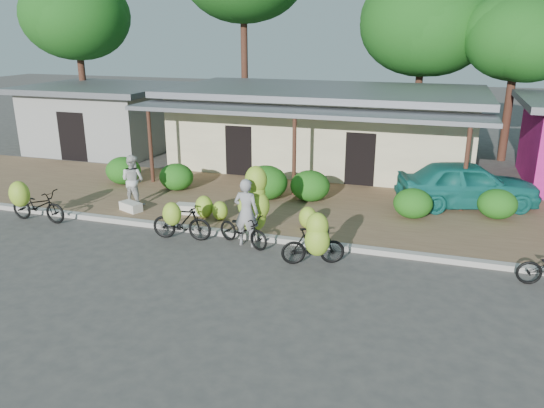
# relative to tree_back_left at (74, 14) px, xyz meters

# --- Properties ---
(ground) EXTENTS (100.00, 100.00, 0.00)m
(ground) POSITION_rel_tree_back_left_xyz_m (13.69, -13.11, -6.44)
(ground) COLOR #413E3C
(ground) RESTS_ON ground
(sidewalk) EXTENTS (60.00, 6.00, 0.12)m
(sidewalk) POSITION_rel_tree_back_left_xyz_m (13.69, -8.11, -6.38)
(sidewalk) COLOR olive
(sidewalk) RESTS_ON ground
(curb) EXTENTS (60.00, 0.25, 0.15)m
(curb) POSITION_rel_tree_back_left_xyz_m (13.69, -11.11, -6.37)
(curb) COLOR #A8A399
(curb) RESTS_ON ground
(shop_main) EXTENTS (13.00, 8.50, 3.35)m
(shop_main) POSITION_rel_tree_back_left_xyz_m (13.69, -2.18, -4.72)
(shop_main) COLOR beige
(shop_main) RESTS_ON ground
(shop_grey) EXTENTS (7.00, 6.00, 3.15)m
(shop_grey) POSITION_rel_tree_back_left_xyz_m (2.69, -2.12, -4.83)
(shop_grey) COLOR gray
(shop_grey) RESTS_ON ground
(tree_back_left) EXTENTS (5.55, 5.46, 8.53)m
(tree_back_left) POSITION_rel_tree_back_left_xyz_m (0.00, 0.00, 0.00)
(tree_back_left) COLOR #4A2A1D
(tree_back_left) RESTS_ON ground
(tree_center_right) EXTENTS (6.14, 6.09, 8.35)m
(tree_center_right) POSITION_rel_tree_back_left_xyz_m (17.00, 3.50, -0.43)
(tree_center_right) COLOR #4A2A1D
(tree_center_right) RESTS_ON ground
(tree_near_right) EXTENTS (4.57, 4.39, 7.08)m
(tree_near_right) POSITION_rel_tree_back_left_xyz_m (21.00, 1.50, -1.06)
(tree_near_right) COLOR #4A2A1D
(tree_near_right) RESTS_ON ground
(hedge_0) EXTENTS (1.32, 1.19, 1.03)m
(hedge_0) POSITION_rel_tree_back_left_xyz_m (7.22, -7.63, -5.81)
(hedge_0) COLOR #175012
(hedge_0) RESTS_ON sidewalk
(hedge_1) EXTENTS (1.25, 1.12, 0.97)m
(hedge_1) POSITION_rel_tree_back_left_xyz_m (9.49, -7.74, -5.84)
(hedge_1) COLOR #175012
(hedge_1) RESTS_ON sidewalk
(hedge_2) EXTENTS (1.49, 1.34, 1.17)m
(hedge_2) POSITION_rel_tree_back_left_xyz_m (12.91, -7.78, -5.74)
(hedge_2) COLOR #175012
(hedge_2) RESTS_ON sidewalk
(hedge_3) EXTENTS (1.34, 1.21, 1.05)m
(hedge_3) POSITION_rel_tree_back_left_xyz_m (14.40, -7.53, -5.80)
(hedge_3) COLOR #175012
(hedge_3) RESTS_ON sidewalk
(hedge_4) EXTENTS (1.19, 1.07, 0.93)m
(hedge_4) POSITION_rel_tree_back_left_xyz_m (17.83, -8.24, -5.86)
(hedge_4) COLOR #175012
(hedge_4) RESTS_ON sidewalk
(hedge_5) EXTENTS (1.18, 1.06, 0.92)m
(hedge_5) POSITION_rel_tree_back_left_xyz_m (20.29, -7.51, -5.86)
(hedge_5) COLOR #175012
(hedge_5) RESTS_ON sidewalk
(bike_far_left) EXTENTS (1.94, 1.27, 1.46)m
(bike_far_left) POSITION_rel_tree_back_left_xyz_m (6.82, -11.85, -5.85)
(bike_far_left) COLOR black
(bike_far_left) RESTS_ON ground
(bike_left) EXTENTS (1.76, 1.20, 1.31)m
(bike_left) POSITION_rel_tree_back_left_xyz_m (11.74, -11.85, -5.86)
(bike_left) COLOR black
(bike_left) RESTS_ON ground
(bike_center) EXTENTS (1.81, 1.39, 2.14)m
(bike_center) POSITION_rel_tree_back_left_xyz_m (13.63, -11.36, -5.60)
(bike_center) COLOR black
(bike_center) RESTS_ON ground
(bike_right) EXTENTS (1.67, 1.37, 1.57)m
(bike_right) POSITION_rel_tree_back_left_xyz_m (15.72, -12.45, -5.76)
(bike_right) COLOR black
(bike_right) RESTS_ON ground
(loose_banana_a) EXTENTS (0.56, 0.48, 0.70)m
(loose_banana_a) POSITION_rel_tree_back_left_xyz_m (11.70, -10.19, -5.97)
(loose_banana_a) COLOR #B0C832
(loose_banana_a) RESTS_ON sidewalk
(loose_banana_b) EXTENTS (0.48, 0.41, 0.60)m
(loose_banana_b) POSITION_rel_tree_back_left_xyz_m (12.25, -10.25, -6.02)
(loose_banana_b) COLOR #B0C832
(loose_banana_b) RESTS_ON sidewalk
(loose_banana_c) EXTENTS (0.53, 0.45, 0.66)m
(loose_banana_c) POSITION_rel_tree_back_left_xyz_m (14.97, -10.11, -6.00)
(loose_banana_c) COLOR #B0C832
(loose_banana_c) RESTS_ON sidewalk
(sack_near) EXTENTS (0.89, 0.50, 0.30)m
(sack_near) POSITION_rel_tree_back_left_xyz_m (11.08, -9.97, -6.17)
(sack_near) COLOR silver
(sack_near) RESTS_ON sidewalk
(sack_far) EXTENTS (0.84, 0.64, 0.28)m
(sack_far) POSITION_rel_tree_back_left_xyz_m (9.18, -10.31, -6.18)
(sack_far) COLOR silver
(sack_far) RESTS_ON sidewalk
(vendor) EXTENTS (0.71, 0.48, 1.90)m
(vendor) POSITION_rel_tree_back_left_xyz_m (13.62, -11.60, -5.49)
(vendor) COLOR gray
(vendor) RESTS_ON ground
(bystander) EXTENTS (0.90, 0.74, 1.68)m
(bystander) POSITION_rel_tree_back_left_xyz_m (8.94, -9.70, -5.48)
(bystander) COLOR beige
(bystander) RESTS_ON sidewalk
(teal_van) EXTENTS (4.81, 3.08, 1.53)m
(teal_van) POSITION_rel_tree_back_left_xyz_m (19.42, -6.56, -5.56)
(teal_van) COLOR #19736B
(teal_van) RESTS_ON sidewalk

